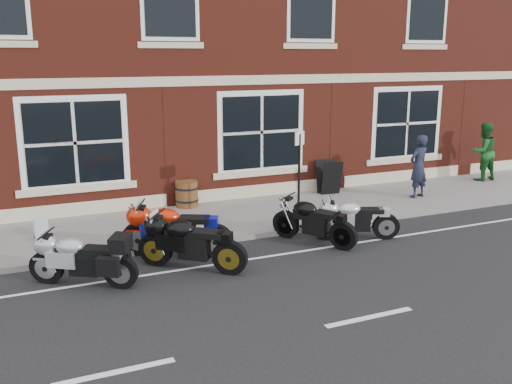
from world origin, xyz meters
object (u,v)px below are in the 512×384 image
moto_naked_black (313,219)px  pedestrian_right (483,152)px  a_board_sign (329,177)px  parking_sign (299,171)px  moto_sport_red (175,228)px  moto_sport_black (190,241)px  moto_sport_silver (354,218)px  barrel_planter (187,194)px  pedestrian_left (419,166)px  moto_touring_silver (80,256)px

moto_naked_black → pedestrian_right: 8.50m
pedestrian_right → moto_naked_black: bearing=23.9°
a_board_sign → parking_sign: (-2.23, -2.33, 0.79)m
moto_sport_red → a_board_sign: a_board_sign is taller
moto_sport_black → pedestrian_right: bearing=-31.0°
moto_sport_red → moto_sport_silver: 4.03m
barrel_planter → parking_sign: (1.98, -2.60, 0.93)m
parking_sign → a_board_sign: bearing=24.5°
moto_sport_black → pedestrian_left: 7.91m
moto_touring_silver → pedestrian_right: bearing=-42.0°
moto_naked_black → barrel_planter: moto_naked_black is taller
a_board_sign → barrel_planter: a_board_sign is taller
moto_sport_black → parking_sign: size_ratio=0.80×
barrel_planter → parking_sign: parking_sign is taller
moto_touring_silver → moto_sport_red: (1.98, 0.82, 0.05)m
moto_sport_silver → a_board_sign: (1.48, 3.58, 0.11)m
moto_naked_black → pedestrian_right: bearing=-9.4°
pedestrian_left → barrel_planter: size_ratio=2.57×
pedestrian_left → moto_sport_silver: bearing=17.9°
moto_sport_black → pedestrian_left: (7.49, 2.50, 0.43)m
moto_sport_red → parking_sign: 3.40m
pedestrian_left → pedestrian_right: 3.52m
moto_sport_red → moto_touring_silver: bearing=139.6°
pedestrian_right → a_board_sign: (-5.47, 0.40, -0.44)m
barrel_planter → moto_sport_black: bearing=-106.1°
pedestrian_left → moto_touring_silver: bearing=0.6°
barrel_planter → moto_sport_red: bearing=-111.0°
moto_touring_silver → pedestrian_left: bearing=-42.5°
parking_sign → pedestrian_left: bearing=-9.3°
moto_sport_silver → pedestrian_left: size_ratio=1.04×
moto_sport_red → moto_sport_black: (0.06, -0.87, -0.02)m
moto_sport_red → moto_naked_black: bearing=-70.8°
a_board_sign → parking_sign: size_ratio=0.44×
pedestrian_right → moto_touring_silver: bearing=17.8°
moto_sport_black → moto_naked_black: moto_sport_black is taller
moto_sport_black → barrel_planter: bearing=25.1°
pedestrian_right → parking_sign: parking_sign is taller
moto_touring_silver → moto_sport_silver: (5.98, 0.25, -0.04)m
moto_sport_silver → barrel_planter: 4.72m
moto_sport_red → pedestrian_left: size_ratio=1.20×
pedestrian_right → a_board_sign: 5.50m
moto_naked_black → parking_sign: bearing=48.1°
moto_sport_black → moto_naked_black: bearing=-40.2°
moto_touring_silver → moto_naked_black: (5.00, 0.40, -0.01)m
moto_touring_silver → pedestrian_right: 13.38m
moto_naked_black → pedestrian_left: pedestrian_left is taller
moto_naked_black → moto_sport_black: bearing=158.2°
moto_touring_silver → moto_naked_black: moto_touring_silver is taller
moto_sport_red → barrel_planter: size_ratio=3.07×
moto_sport_silver → moto_naked_black: moto_naked_black is taller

